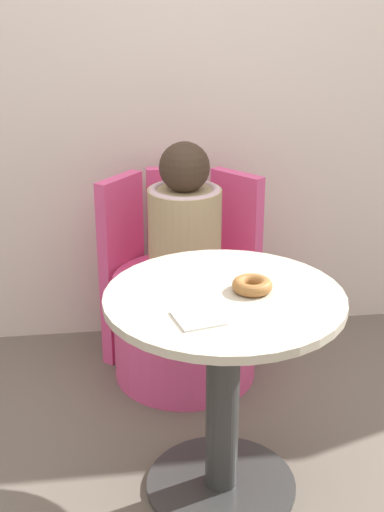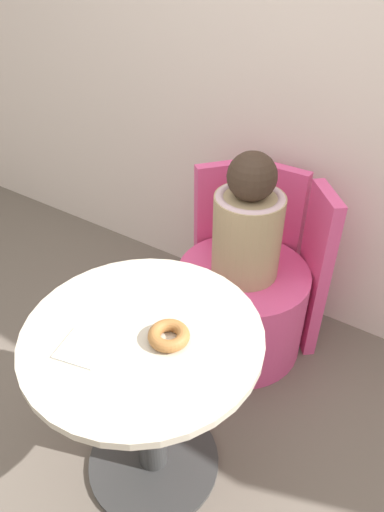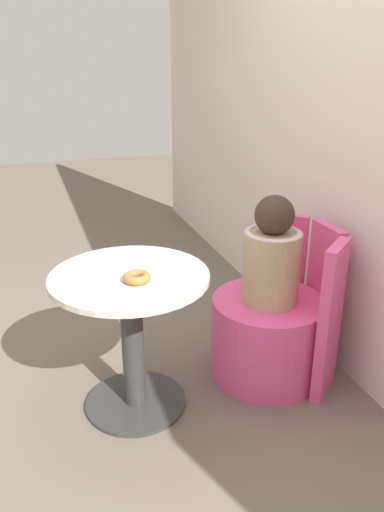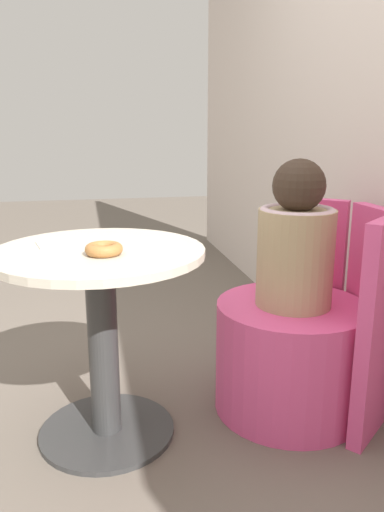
{
  "view_description": "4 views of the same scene",
  "coord_description": "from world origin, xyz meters",
  "px_view_note": "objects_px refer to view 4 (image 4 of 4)",
  "views": [
    {
      "loc": [
        -0.4,
        -1.71,
        1.5
      ],
      "look_at": [
        -0.13,
        0.38,
        0.63
      ],
      "focal_mm": 50.0,
      "sensor_mm": 36.0,
      "label": 1
    },
    {
      "loc": [
        0.52,
        -0.63,
        1.56
      ],
      "look_at": [
        -0.15,
        0.39,
        0.67
      ],
      "focal_mm": 32.0,
      "sensor_mm": 36.0,
      "label": 2
    },
    {
      "loc": [
        1.79,
        -0.33,
        1.5
      ],
      "look_at": [
        -0.1,
        0.32,
        0.69
      ],
      "focal_mm": 35.0,
      "sensor_mm": 36.0,
      "label": 3
    },
    {
      "loc": [
        1.47,
        0.01,
        1.03
      ],
      "look_at": [
        -0.07,
        0.33,
        0.62
      ],
      "focal_mm": 35.0,
      "sensor_mm": 36.0,
      "label": 4
    }
  ],
  "objects_px": {
    "tub_chair": "(290,357)",
    "donut": "(104,249)",
    "child_figure": "(296,242)",
    "round_table": "(102,314)"
  },
  "relations": [
    {
      "from": "round_table",
      "to": "tub_chair",
      "type": "distance_m",
      "value": 0.72
    },
    {
      "from": "round_table",
      "to": "tub_chair",
      "type": "xyz_separation_m",
      "value": [
        -0.03,
        0.68,
        -0.23
      ]
    },
    {
      "from": "round_table",
      "to": "tub_chair",
      "type": "bearing_deg",
      "value": 92.48
    },
    {
      "from": "round_table",
      "to": "donut",
      "type": "bearing_deg",
      "value": 9.73
    },
    {
      "from": "round_table",
      "to": "child_figure",
      "type": "xyz_separation_m",
      "value": [
        -0.03,
        0.68,
        0.2
      ]
    },
    {
      "from": "round_table",
      "to": "donut",
      "type": "xyz_separation_m",
      "value": [
        0.08,
        0.01,
        0.24
      ]
    },
    {
      "from": "tub_chair",
      "to": "donut",
      "type": "distance_m",
      "value": 0.82
    },
    {
      "from": "tub_chair",
      "to": "child_figure",
      "type": "relative_size",
      "value": 1.06
    },
    {
      "from": "tub_chair",
      "to": "donut",
      "type": "relative_size",
      "value": 4.83
    },
    {
      "from": "child_figure",
      "to": "donut",
      "type": "distance_m",
      "value": 0.67
    }
  ]
}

